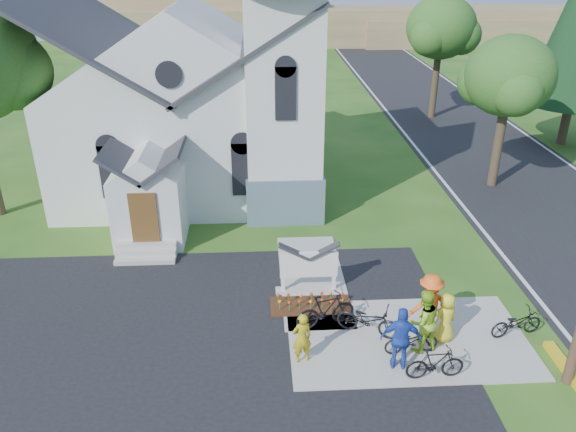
{
  "coord_description": "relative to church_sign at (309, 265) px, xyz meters",
  "views": [
    {
      "loc": [
        -2.76,
        -12.61,
        10.48
      ],
      "look_at": [
        -1.79,
        5.0,
        1.97
      ],
      "focal_mm": 35.0,
      "sensor_mm": 36.0,
      "label": 1
    }
  ],
  "objects": [
    {
      "name": "ground",
      "position": [
        1.2,
        -3.2,
        -1.03
      ],
      "size": [
        120.0,
        120.0,
        0.0
      ],
      "primitive_type": "plane",
      "color": "#255418",
      "rests_on": "ground"
    },
    {
      "name": "parking_lot",
      "position": [
        -5.8,
        -5.2,
        -1.02
      ],
      "size": [
        20.0,
        16.0,
        0.02
      ],
      "primitive_type": "cube",
      "color": "black",
      "rests_on": "ground"
    },
    {
      "name": "road",
      "position": [
        11.2,
        11.8,
        -1.02
      ],
      "size": [
        8.0,
        90.0,
        0.02
      ],
      "primitive_type": "cube",
      "color": "black",
      "rests_on": "ground"
    },
    {
      "name": "sidewalk",
      "position": [
        2.7,
        -2.7,
        -1.0
      ],
      "size": [
        7.0,
        4.0,
        0.05
      ],
      "primitive_type": "cube",
      "color": "#A8A398",
      "rests_on": "ground"
    },
    {
      "name": "church",
      "position": [
        -4.28,
        9.28,
        4.22
      ],
      "size": [
        12.35,
        12.0,
        13.0
      ],
      "color": "white",
      "rests_on": "ground"
    },
    {
      "name": "church_sign",
      "position": [
        0.0,
        0.0,
        0.0
      ],
      "size": [
        2.2,
        0.4,
        1.7
      ],
      "color": "#A8A398",
      "rests_on": "ground"
    },
    {
      "name": "flower_bed",
      "position": [
        0.0,
        -0.9,
        -0.99
      ],
      "size": [
        2.6,
        1.1,
        0.07
      ],
      "primitive_type": "cube",
      "color": "#391A0F",
      "rests_on": "ground"
    },
    {
      "name": "tree_road_near",
      "position": [
        9.7,
        8.8,
        4.18
      ],
      "size": [
        4.0,
        4.0,
        7.05
      ],
      "color": "#38291F",
      "rests_on": "ground"
    },
    {
      "name": "tree_road_mid",
      "position": [
        10.2,
        20.8,
        4.75
      ],
      "size": [
        4.4,
        4.4,
        7.8
      ],
      "color": "#38291F",
      "rests_on": "ground"
    },
    {
      "name": "distant_hills",
      "position": [
        4.56,
        53.13,
        1.15
      ],
      "size": [
        61.0,
        10.0,
        5.6
      ],
      "color": "olive",
      "rests_on": "ground"
    },
    {
      "name": "cyclist_0",
      "position": [
        -0.5,
        -3.51,
        -0.2
      ],
      "size": [
        0.65,
        0.52,
        1.55
      ],
      "primitive_type": "imported",
      "rotation": [
        0.0,
        0.0,
        3.43
      ],
      "color": "gold",
      "rests_on": "sidewalk"
    },
    {
      "name": "bike_0",
      "position": [
        1.55,
        -2.43,
        -0.48
      ],
      "size": [
        2.0,
        1.38,
        1.0
      ],
      "primitive_type": "imported",
      "rotation": [
        0.0,
        0.0,
        1.15
      ],
      "color": "black",
      "rests_on": "sidewalk"
    },
    {
      "name": "cyclist_1",
      "position": [
        2.92,
        -3.2,
        -0.0
      ],
      "size": [
        1.13,
        0.99,
        1.94
      ],
      "primitive_type": "imported",
      "rotation": [
        0.0,
        0.0,
        3.46
      ],
      "color": "#9CD227",
      "rests_on": "sidewalk"
    },
    {
      "name": "bike_1",
      "position": [
        0.34,
        -1.98,
        -0.41
      ],
      "size": [
        1.96,
        1.03,
        1.13
      ],
      "primitive_type": "imported",
      "rotation": [
        0.0,
        0.0,
        1.85
      ],
      "color": "black",
      "rests_on": "sidewalk"
    },
    {
      "name": "cyclist_2",
      "position": [
        2.13,
        -3.93,
        -0.02
      ],
      "size": [
        1.18,
        0.65,
        1.91
      ],
      "primitive_type": "imported",
      "rotation": [
        0.0,
        0.0,
        2.97
      ],
      "color": "#2448B7",
      "rests_on": "sidewalk"
    },
    {
      "name": "bike_2",
      "position": [
        2.61,
        -3.34,
        -0.57
      ],
      "size": [
        1.6,
        0.68,
        0.82
      ],
      "primitive_type": "imported",
      "rotation": [
        0.0,
        0.0,
        1.66
      ],
      "color": "black",
      "rests_on": "sidewalk"
    },
    {
      "name": "cyclist_3",
      "position": [
        3.32,
        -2.44,
        0.01
      ],
      "size": [
        1.4,
        0.98,
        1.97
      ],
      "primitive_type": "imported",
      "rotation": [
        0.0,
        0.0,
        3.34
      ],
      "color": "#FF5F1C",
      "rests_on": "sidewalk"
    },
    {
      "name": "bike_3",
      "position": [
        2.97,
        -4.4,
        -0.5
      ],
      "size": [
        1.61,
        0.53,
        0.96
      ],
      "primitive_type": "imported",
      "rotation": [
        0.0,
        0.0,
        1.62
      ],
      "color": "black",
      "rests_on": "sidewalk"
    },
    {
      "name": "cyclist_4",
      "position": [
        3.72,
        -2.82,
        -0.2
      ],
      "size": [
        0.89,
        0.75,
        1.56
      ],
      "primitive_type": "imported",
      "rotation": [
        0.0,
        0.0,
        3.53
      ],
      "color": "yellow",
      "rests_on": "sidewalk"
    },
    {
      "name": "bike_4",
      "position": [
        5.9,
        -2.72,
        -0.55
      ],
      "size": [
        1.72,
        0.88,
        0.86
      ],
      "primitive_type": "imported",
      "rotation": [
        0.0,
        0.0,
        1.77
      ],
      "color": "black",
      "rests_on": "sidewalk"
    }
  ]
}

